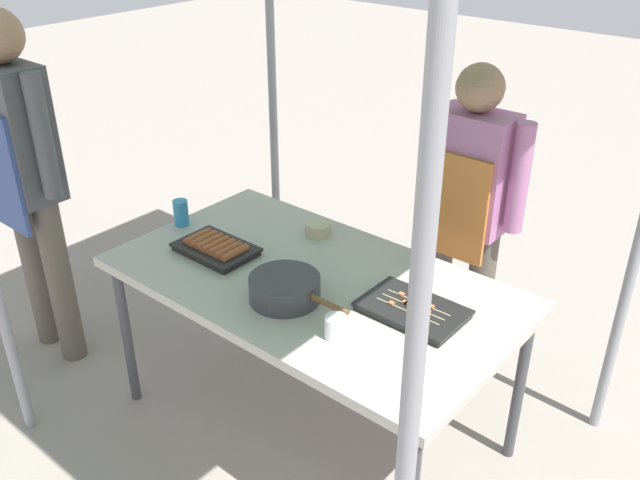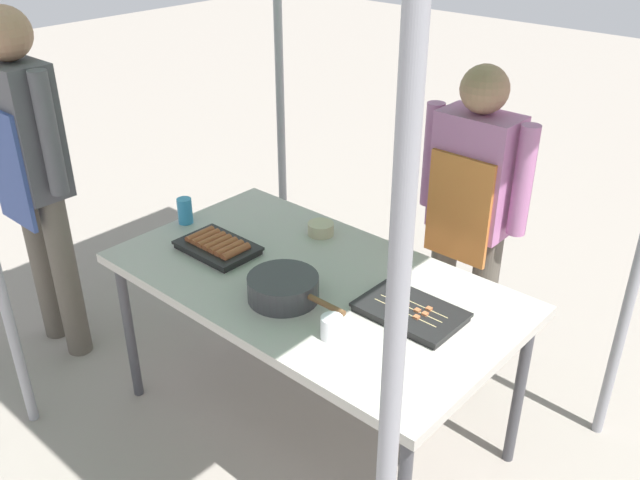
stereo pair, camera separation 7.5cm
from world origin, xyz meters
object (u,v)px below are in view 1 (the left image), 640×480
(stall_table, at_px, (312,290))
(tray_grilled_sausages, at_px, (216,248))
(condiment_bowl, at_px, (318,229))
(drink_cup_by_wok, at_px, (181,213))
(drink_cup_near_edge, at_px, (336,327))
(tray_meat_skewers, at_px, (413,310))
(vendor_woman, at_px, (467,202))
(customer_nearby, at_px, (23,165))
(cooking_wok, at_px, (285,288))

(stall_table, distance_m, tray_grilled_sausages, 0.46)
(condiment_bowl, relative_size, drink_cup_by_wok, 0.97)
(tray_grilled_sausages, height_order, drink_cup_near_edge, drink_cup_near_edge)
(drink_cup_near_edge, bearing_deg, stall_table, 142.51)
(tray_meat_skewers, height_order, vendor_woman, vendor_woman)
(tray_meat_skewers, relative_size, customer_nearby, 0.22)
(cooking_wok, relative_size, vendor_woman, 0.29)
(condiment_bowl, xyz_separation_m, drink_cup_by_wok, (-0.53, -0.32, 0.03))
(tray_grilled_sausages, bearing_deg, condiment_bowl, 61.37)
(stall_table, xyz_separation_m, condiment_bowl, (-0.22, 0.30, 0.08))
(cooking_wok, height_order, condiment_bowl, cooking_wok)
(tray_meat_skewers, distance_m, cooking_wok, 0.47)
(stall_table, height_order, condiment_bowl, condiment_bowl)
(tray_meat_skewers, xyz_separation_m, drink_cup_near_edge, (-0.12, -0.28, 0.02))
(condiment_bowl, bearing_deg, cooking_wok, -63.16)
(condiment_bowl, height_order, drink_cup_near_edge, drink_cup_near_edge)
(cooking_wok, distance_m, drink_cup_near_edge, 0.30)
(drink_cup_by_wok, bearing_deg, drink_cup_near_edge, -11.61)
(tray_meat_skewers, height_order, drink_cup_by_wok, drink_cup_by_wok)
(cooking_wok, xyz_separation_m, customer_nearby, (-1.37, -0.22, 0.20))
(stall_table, relative_size, condiment_bowl, 14.04)
(drink_cup_by_wok, bearing_deg, customer_nearby, -148.13)
(stall_table, distance_m, condiment_bowl, 0.38)
(drink_cup_near_edge, xyz_separation_m, drink_cup_by_wok, (-1.06, 0.22, 0.02))
(tray_grilled_sausages, bearing_deg, stall_table, 12.63)
(tray_grilled_sausages, distance_m, tray_meat_skewers, 0.88)
(stall_table, xyz_separation_m, vendor_woman, (0.23, 0.79, 0.17))
(cooking_wok, bearing_deg, condiment_bowl, 116.84)
(stall_table, xyz_separation_m, drink_cup_by_wok, (-0.75, -0.02, 0.11))
(tray_meat_skewers, height_order, cooking_wok, cooking_wok)
(tray_grilled_sausages, distance_m, condiment_bowl, 0.46)
(tray_meat_skewers, distance_m, condiment_bowl, 0.70)
(tray_grilled_sausages, bearing_deg, drink_cup_near_edge, -10.57)
(drink_cup_by_wok, relative_size, customer_nearby, 0.07)
(cooking_wok, distance_m, condiment_bowl, 0.53)
(vendor_woman, bearing_deg, drink_cup_near_edge, 94.59)
(stall_table, bearing_deg, cooking_wok, -83.39)
(customer_nearby, bearing_deg, drink_cup_by_wok, 31.87)
(cooking_wok, bearing_deg, drink_cup_near_edge, -12.50)
(vendor_woman, bearing_deg, stall_table, 73.81)
(tray_grilled_sausages, distance_m, customer_nearby, 0.99)
(tray_grilled_sausages, xyz_separation_m, tray_meat_skewers, (0.87, 0.15, -0.01))
(tray_grilled_sausages, height_order, customer_nearby, customer_nearby)
(tray_meat_skewers, xyz_separation_m, cooking_wok, (-0.41, -0.22, 0.03))
(vendor_woman, bearing_deg, tray_grilled_sausages, 52.99)
(tray_grilled_sausages, distance_m, cooking_wok, 0.47)
(drink_cup_by_wok, distance_m, customer_nearby, 0.73)
(stall_table, distance_m, cooking_wok, 0.20)
(tray_grilled_sausages, distance_m, vendor_woman, 1.11)
(condiment_bowl, bearing_deg, stall_table, -53.85)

